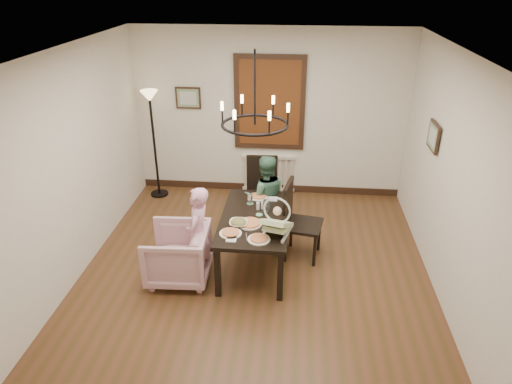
% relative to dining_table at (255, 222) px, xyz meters
% --- Properties ---
extents(room_shell, '(4.51, 5.00, 2.81)m').
position_rel_dining_table_xyz_m(room_shell, '(0.02, 0.13, 0.76)').
color(room_shell, brown).
rests_on(room_shell, ground).
extents(dining_table, '(0.88, 1.54, 0.72)m').
position_rel_dining_table_xyz_m(dining_table, '(0.00, 0.00, 0.00)').
color(dining_table, black).
rests_on(dining_table, room_shell).
extents(chair_far, '(0.50, 0.50, 1.07)m').
position_rel_dining_table_xyz_m(chair_far, '(-0.01, 1.06, -0.10)').
color(chair_far, black).
rests_on(chair_far, room_shell).
extents(chair_right, '(0.56, 0.56, 1.10)m').
position_rel_dining_table_xyz_m(chair_right, '(0.63, 0.25, -0.09)').
color(chair_right, black).
rests_on(chair_right, room_shell).
extents(armchair, '(0.82, 0.80, 0.71)m').
position_rel_dining_table_xyz_m(armchair, '(-0.94, -0.40, -0.28)').
color(armchair, '#D6A4B2').
rests_on(armchair, room_shell).
extents(elderly_woman, '(0.28, 0.40, 1.04)m').
position_rel_dining_table_xyz_m(elderly_woman, '(-0.67, -0.34, -0.12)').
color(elderly_woman, '#DB9BB4').
rests_on(elderly_woman, room_shell).
extents(seated_man, '(0.58, 0.50, 1.05)m').
position_rel_dining_table_xyz_m(seated_man, '(0.07, 0.74, -0.11)').
color(seated_man, '#447358').
rests_on(seated_man, room_shell).
extents(baby_bouncer, '(0.47, 0.56, 0.32)m').
position_rel_dining_table_xyz_m(baby_bouncer, '(0.30, -0.38, 0.24)').
color(baby_bouncer, '#BFD291').
rests_on(baby_bouncer, dining_table).
extents(salad_bowl, '(0.28, 0.28, 0.07)m').
position_rel_dining_table_xyz_m(salad_bowl, '(-0.18, -0.24, 0.12)').
color(salad_bowl, white).
rests_on(salad_bowl, dining_table).
extents(pizza_platter, '(0.30, 0.30, 0.04)m').
position_rel_dining_table_xyz_m(pizza_platter, '(-0.04, -0.21, 0.10)').
color(pizza_platter, tan).
rests_on(pizza_platter, dining_table).
extents(drinking_glass, '(0.06, 0.06, 0.13)m').
position_rel_dining_table_xyz_m(drinking_glass, '(0.14, 0.17, 0.15)').
color(drinking_glass, silver).
rests_on(drinking_glass, dining_table).
extents(window_blinds, '(1.00, 0.03, 1.40)m').
position_rel_dining_table_xyz_m(window_blinds, '(0.02, 2.22, 0.96)').
color(window_blinds, '#5F3113').
rests_on(window_blinds, room_shell).
extents(radiator, '(0.92, 0.12, 0.62)m').
position_rel_dining_table_xyz_m(radiator, '(0.02, 2.24, -0.29)').
color(radiator, silver).
rests_on(radiator, room_shell).
extents(picture_back, '(0.42, 0.03, 0.36)m').
position_rel_dining_table_xyz_m(picture_back, '(-1.33, 2.23, 1.01)').
color(picture_back, black).
rests_on(picture_back, room_shell).
extents(picture_right, '(0.03, 0.42, 0.36)m').
position_rel_dining_table_xyz_m(picture_right, '(2.23, 0.66, 1.01)').
color(picture_right, black).
rests_on(picture_right, room_shell).
extents(floor_lamp, '(0.30, 0.30, 1.80)m').
position_rel_dining_table_xyz_m(floor_lamp, '(-1.88, 1.91, 0.26)').
color(floor_lamp, black).
rests_on(floor_lamp, room_shell).
extents(chandelier, '(0.80, 0.80, 0.04)m').
position_rel_dining_table_xyz_m(chandelier, '(0.00, -0.00, 1.31)').
color(chandelier, black).
rests_on(chandelier, room_shell).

